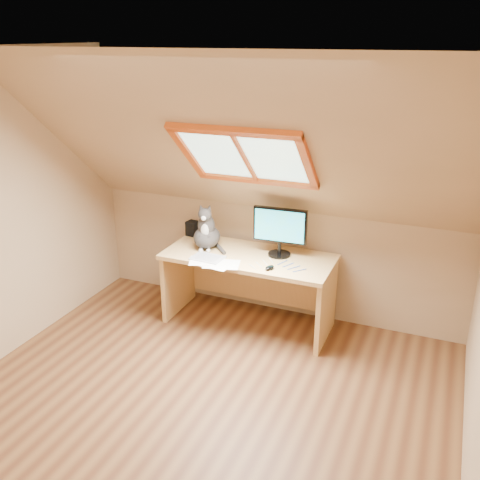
% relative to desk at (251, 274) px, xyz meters
% --- Properties ---
extents(ground, '(3.50, 3.50, 0.00)m').
position_rel_desk_xyz_m(ground, '(0.10, -1.44, -0.46)').
color(ground, brown).
rests_on(ground, ground).
extents(room_shell, '(3.52, 3.52, 2.41)m').
position_rel_desk_xyz_m(room_shell, '(0.10, -1.54, 0.97)').
color(room_shell, tan).
rests_on(room_shell, ground).
extents(desk, '(1.48, 0.65, 0.68)m').
position_rel_desk_xyz_m(desk, '(0.00, 0.00, 0.00)').
color(desk, tan).
rests_on(desk, ground).
extents(monitor, '(0.47, 0.20, 0.43)m').
position_rel_desk_xyz_m(monitor, '(0.25, 0.03, 0.46)').
color(monitor, black).
rests_on(monitor, desk).
extents(cat, '(0.29, 0.33, 0.42)m').
position_rel_desk_xyz_m(cat, '(-0.41, -0.06, 0.36)').
color(cat, '#3C3735').
rests_on(cat, desk).
extents(desk_speaker, '(0.11, 0.11, 0.14)m').
position_rel_desk_xyz_m(desk_speaker, '(-0.68, 0.19, 0.28)').
color(desk_speaker, black).
rests_on(desk_speaker, desk).
extents(graphics_tablet, '(0.28, 0.21, 0.01)m').
position_rel_desk_xyz_m(graphics_tablet, '(-0.30, -0.27, 0.22)').
color(graphics_tablet, '#B2B2B7').
rests_on(graphics_tablet, desk).
extents(mouse, '(0.08, 0.11, 0.03)m').
position_rel_desk_xyz_m(mouse, '(0.27, -0.28, 0.23)').
color(mouse, black).
rests_on(mouse, desk).
extents(papers, '(0.35, 0.30, 0.01)m').
position_rel_desk_xyz_m(papers, '(-0.20, -0.32, 0.22)').
color(papers, white).
rests_on(papers, desk).
extents(cables, '(0.51, 0.26, 0.01)m').
position_rel_desk_xyz_m(cables, '(0.32, -0.18, 0.22)').
color(cables, silver).
rests_on(cables, desk).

